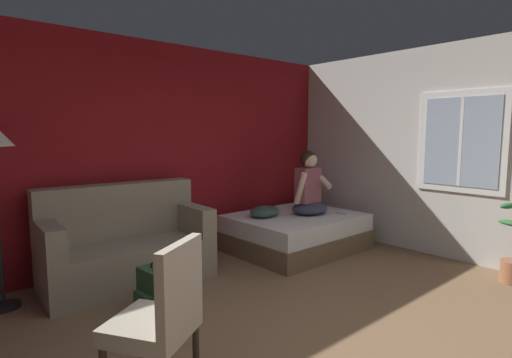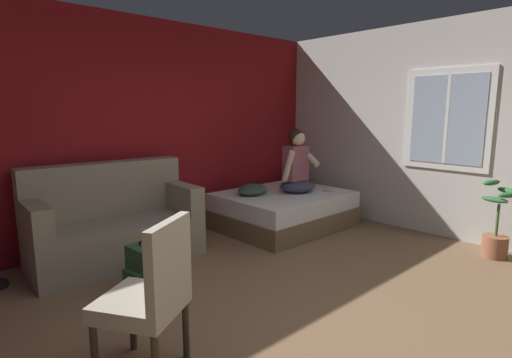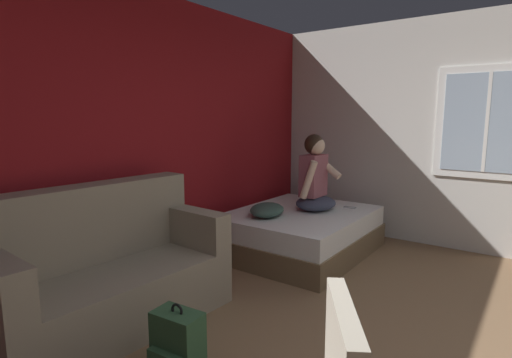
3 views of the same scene
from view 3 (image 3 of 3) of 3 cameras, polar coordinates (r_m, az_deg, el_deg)
The scene contains 7 objects.
wall_back_accent at distance 3.75m, azimuth -20.40°, elevation 5.26°, with size 10.97×0.16×2.70m, color maroon.
bed at distance 4.66m, azimuth 6.34°, elevation -7.54°, with size 1.72×1.40×0.48m.
couch at distance 3.26m, azimuth -20.43°, elevation -12.48°, with size 1.74×0.91×1.04m.
person_seated at distance 4.64m, azimuth 8.41°, elevation -0.07°, with size 0.53×0.45×0.88m.
backpack at distance 2.64m, azimuth -11.23°, elevation -22.30°, with size 0.25×0.31×0.46m.
throw_pillow at distance 4.35m, azimuth 1.58°, elevation -4.43°, with size 0.48×0.36×0.14m, color #385147.
cell_phone at distance 4.88m, azimuth 13.24°, elevation -3.97°, with size 0.07×0.14×0.01m, color #B7B7BC.
Camera 3 is at (-2.07, -0.15, 1.55)m, focal length 28.00 mm.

